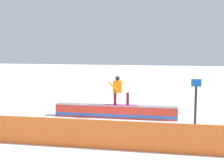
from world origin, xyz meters
name	(u,v)px	position (x,y,z in m)	size (l,w,h in m)	color
ground_plane	(115,118)	(0.00, 0.00, 0.00)	(120.00, 120.00, 0.00)	white
grind_box	(115,112)	(0.00, 0.00, 0.28)	(5.80, 1.14, 0.62)	red
snowboarder	(119,90)	(-0.17, -0.01, 1.35)	(1.60, 0.59, 1.37)	#BD3089
safety_fence	(77,133)	(0.00, 4.39, 0.47)	(11.58, 0.06, 0.93)	orange
trail_marker	(196,102)	(-3.64, 0.79, 1.07)	(0.40, 0.10, 2.00)	#262628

